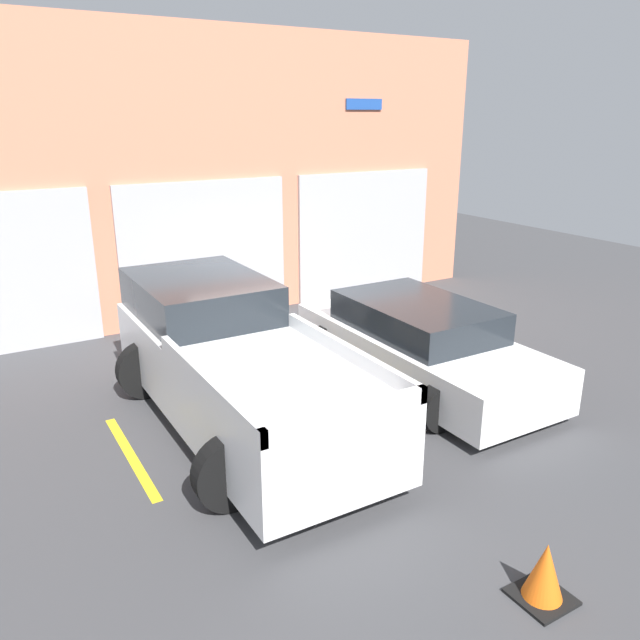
# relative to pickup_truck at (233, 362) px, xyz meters

# --- Properties ---
(ground_plane) EXTENTS (28.00, 28.00, 0.00)m
(ground_plane) POSITION_rel_pickup_truck_xyz_m (1.48, 1.36, -0.84)
(ground_plane) COLOR #3D3D3F
(shophouse_building) EXTENTS (12.70, 0.68, 5.54)m
(shophouse_building) POSITION_rel_pickup_truck_xyz_m (1.47, 4.64, 1.86)
(shophouse_building) COLOR #D17A5B
(shophouse_building) RESTS_ON ground
(pickup_truck) EXTENTS (2.46, 5.12, 1.74)m
(pickup_truck) POSITION_rel_pickup_truck_xyz_m (0.00, 0.00, 0.00)
(pickup_truck) COLOR white
(pickup_truck) RESTS_ON ground
(sedan_white) EXTENTS (2.22, 4.47, 1.26)m
(sedan_white) POSITION_rel_pickup_truck_xyz_m (2.96, -0.22, -0.24)
(sedan_white) COLOR white
(sedan_white) RESTS_ON ground
(parking_stripe_far_left) EXTENTS (0.12, 2.20, 0.01)m
(parking_stripe_far_left) POSITION_rel_pickup_truck_xyz_m (-1.48, -0.24, -0.83)
(parking_stripe_far_left) COLOR gold
(parking_stripe_far_left) RESTS_ON ground
(parking_stripe_left) EXTENTS (0.12, 2.20, 0.01)m
(parking_stripe_left) POSITION_rel_pickup_truck_xyz_m (1.48, -0.24, -0.83)
(parking_stripe_left) COLOR gold
(parking_stripe_left) RESTS_ON ground
(parking_stripe_centre) EXTENTS (0.12, 2.20, 0.01)m
(parking_stripe_centre) POSITION_rel_pickup_truck_xyz_m (4.45, -0.24, -0.83)
(parking_stripe_centre) COLOR gold
(parking_stripe_centre) RESTS_ON ground
(traffic_cone) EXTENTS (0.47, 0.47, 0.55)m
(traffic_cone) POSITION_rel_pickup_truck_xyz_m (0.94, -4.39, -0.58)
(traffic_cone) COLOR black
(traffic_cone) RESTS_ON ground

